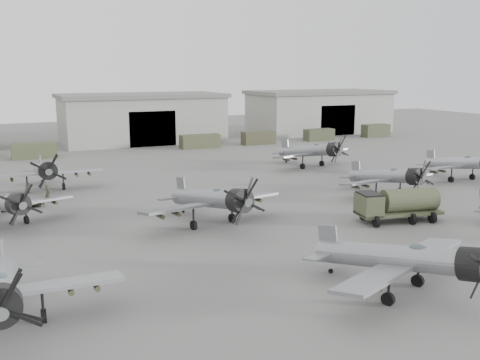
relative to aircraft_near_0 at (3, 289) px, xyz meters
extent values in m
plane|color=#61615E|center=(25.12, 6.32, -2.14)|extent=(220.00, 220.00, 0.00)
cube|color=#A2A197|center=(25.12, 68.32, 1.86)|extent=(28.00, 14.00, 8.00)
cube|color=slate|center=(25.12, 68.32, 6.21)|extent=(29.00, 14.80, 0.70)
cube|color=black|center=(25.12, 61.52, 0.86)|extent=(8.12, 0.40, 6.00)
cube|color=#A2A197|center=(63.12, 68.32, 1.86)|extent=(28.00, 14.00, 8.00)
cube|color=slate|center=(63.12, 68.32, 6.21)|extent=(29.00, 14.80, 0.70)
cube|color=black|center=(63.12, 61.52, 0.86)|extent=(8.12, 0.40, 6.00)
cube|color=#454A30|center=(5.63, 56.32, -0.97)|extent=(6.24, 2.20, 2.34)
cube|color=#44482F|center=(31.72, 56.32, -1.03)|extent=(6.66, 2.20, 2.23)
cube|color=#3E3E28|center=(42.70, 56.32, -1.01)|extent=(5.87, 2.20, 2.27)
cube|color=#3D422B|center=(55.37, 56.32, -1.08)|extent=(5.61, 2.20, 2.12)
cube|color=#40462D|center=(68.54, 56.32, -0.92)|extent=(5.52, 2.20, 2.43)
cylinder|color=#95999E|center=(0.03, 0.87, -0.08)|extent=(1.69, 9.95, 2.92)
cylinder|color=black|center=(-0.10, -3.51, 0.61)|extent=(1.82, 1.53, 1.94)
cube|color=#95999E|center=(0.01, 0.31, -0.32)|extent=(11.73, 2.41, 0.52)
cube|color=#95999E|center=(0.16, 5.26, 0.06)|extent=(0.16, 1.56, 1.87)
ellipsoid|color=#3F4C54|center=(-0.02, -0.62, 0.76)|extent=(0.59, 1.14, 0.52)
cylinder|color=black|center=(1.78, 0.08, -1.81)|extent=(0.28, 0.75, 0.75)
cylinder|color=black|center=(0.15, 4.98, -2.00)|extent=(0.12, 0.30, 0.30)
cylinder|color=gray|center=(20.50, -4.39, -0.05)|extent=(5.02, 9.90, 2.97)
cylinder|color=black|center=(22.14, -8.54, 0.66)|extent=(2.23, 2.06, 1.98)
cube|color=gray|center=(20.71, -4.92, -0.29)|extent=(11.82, 6.31, 0.53)
cube|color=gray|center=(18.87, -0.24, 0.10)|extent=(0.69, 1.51, 1.90)
ellipsoid|color=#3F4C54|center=(21.06, -5.81, 0.81)|extent=(0.95, 1.27, 0.53)
cylinder|color=black|center=(19.10, -5.76, -1.81)|extent=(0.53, 0.80, 0.76)
cylinder|color=black|center=(22.46, -4.44, -1.81)|extent=(0.53, 0.80, 0.76)
cylinder|color=black|center=(18.97, -0.50, -2.00)|extent=(0.22, 0.32, 0.30)
cylinder|color=gray|center=(0.38, 20.02, -0.18)|extent=(3.91, 9.43, 2.78)
cylinder|color=black|center=(1.54, 16.00, 0.48)|extent=(2.01, 1.82, 1.85)
cube|color=gray|center=(0.53, 19.50, -0.41)|extent=(11.22, 4.98, 0.50)
ellipsoid|color=#3F4C54|center=(0.78, 18.65, 0.62)|extent=(0.81, 1.17, 0.50)
cylinder|color=black|center=(2.20, 19.80, -1.83)|extent=(0.44, 0.75, 0.71)
cylinder|color=gray|center=(16.09, 13.31, 0.04)|extent=(3.26, 10.60, 3.09)
cylinder|color=black|center=(16.89, 8.73, 0.78)|extent=(2.12, 1.86, 2.06)
cube|color=gray|center=(16.19, 12.73, -0.21)|extent=(12.57, 4.27, 0.56)
cube|color=gray|center=(15.30, 17.90, 0.20)|extent=(0.40, 1.64, 1.98)
ellipsoid|color=#3F4C54|center=(16.36, 11.75, 0.94)|extent=(0.79, 1.27, 0.55)
cylinder|color=black|center=(14.37, 12.21, -1.79)|extent=(0.41, 0.83, 0.79)
cylinder|color=black|center=(18.08, 12.85, -1.79)|extent=(0.41, 0.83, 0.79)
cylinder|color=black|center=(15.35, 17.60, -1.99)|extent=(0.17, 0.33, 0.32)
cylinder|color=gray|center=(36.55, 15.64, -0.17)|extent=(2.18, 9.58, 2.80)
cylinder|color=black|center=(36.92, 11.45, 0.50)|extent=(1.82, 1.56, 1.86)
cube|color=gray|center=(36.60, 15.10, -0.40)|extent=(11.32, 2.96, 0.50)
cube|color=gray|center=(36.18, 19.83, -0.03)|extent=(0.24, 1.49, 1.79)
ellipsoid|color=#3F4C54|center=(36.68, 14.21, 0.64)|extent=(0.63, 1.12, 0.50)
cylinder|color=black|center=(34.92, 14.77, -1.83)|extent=(0.31, 0.74, 0.72)
cylinder|color=black|center=(38.31, 15.08, -1.83)|extent=(0.31, 0.74, 0.72)
cylinder|color=black|center=(36.20, 19.56, -2.01)|extent=(0.13, 0.29, 0.29)
cylinder|color=#989AA0|center=(49.65, 18.15, -0.13)|extent=(1.53, 9.67, 2.84)
cube|color=#989AA0|center=(49.66, 17.60, -0.37)|extent=(11.41, 2.20, 0.51)
cube|color=#989AA0|center=(49.58, 22.43, 0.01)|extent=(0.13, 1.52, 1.82)
ellipsoid|color=#3F4C54|center=(49.68, 16.69, 0.69)|extent=(0.56, 1.10, 0.51)
cylinder|color=black|center=(47.94, 17.39, -1.82)|extent=(0.27, 0.73, 0.73)
cylinder|color=black|center=(51.39, 17.45, -1.82)|extent=(0.27, 0.73, 0.73)
cylinder|color=black|center=(49.59, 22.15, -2.00)|extent=(0.11, 0.29, 0.29)
cylinder|color=#9B9DA3|center=(4.94, 33.03, -0.02)|extent=(1.46, 10.22, 3.01)
cylinder|color=black|center=(4.93, 28.50, 0.70)|extent=(1.83, 1.53, 2.00)
cube|color=#9B9DA3|center=(4.94, 32.45, -0.26)|extent=(12.05, 2.15, 0.54)
cube|color=#9B9DA3|center=(4.95, 37.56, 0.13)|extent=(0.12, 1.60, 1.92)
ellipsoid|color=#3F4C54|center=(4.94, 31.49, 0.86)|extent=(0.58, 1.16, 0.54)
cylinder|color=black|center=(3.11, 32.26, -1.80)|extent=(0.27, 0.77, 0.77)
cylinder|color=black|center=(6.77, 32.26, -1.80)|extent=(0.27, 0.77, 0.77)
cylinder|color=black|center=(4.95, 37.27, -2.00)|extent=(0.12, 0.31, 0.31)
cylinder|color=gray|center=(38.49, 33.23, 0.00)|extent=(3.86, 10.36, 3.04)
cylinder|color=black|center=(39.57, 28.79, 0.73)|extent=(2.16, 1.93, 2.02)
cube|color=gray|center=(38.63, 32.66, -0.24)|extent=(12.32, 4.96, 0.55)
cube|color=gray|center=(37.41, 37.67, 0.15)|extent=(0.50, 1.60, 1.94)
ellipsoid|color=#3F4C54|center=(38.86, 31.72, 0.88)|extent=(0.84, 1.27, 0.54)
cylinder|color=black|center=(36.88, 32.03, -1.80)|extent=(0.45, 0.82, 0.78)
cylinder|color=black|center=(40.47, 32.91, -1.80)|extent=(0.45, 0.82, 0.78)
cylinder|color=black|center=(37.48, 37.38, -1.99)|extent=(0.19, 0.33, 0.31)
cube|color=#41482F|center=(31.12, 7.13, -1.36)|extent=(7.63, 3.77, 0.26)
cube|color=#41482F|center=(28.36, 7.68, -0.52)|extent=(2.10, 2.68, 1.77)
cylinder|color=#41482F|center=(32.04, 6.95, -0.31)|extent=(5.09, 2.87, 1.98)
cube|color=black|center=(28.36, 7.68, 0.42)|extent=(1.94, 2.35, 0.16)
cylinder|color=black|center=(28.23, 6.48, -1.67)|extent=(0.49, 0.98, 0.94)
cylinder|color=black|center=(33.81, 7.82, -1.67)|extent=(0.49, 0.98, 0.94)
cube|color=#3D422B|center=(2.23, 25.31, -1.71)|extent=(3.84, 2.35, 0.17)
cylinder|color=black|center=(2.23, 25.31, -1.95)|extent=(1.48, 0.83, 0.42)
cylinder|color=#3D422B|center=(2.23, 25.31, -1.52)|extent=(1.36, 0.69, 0.30)
imported|color=#3A402A|center=(4.63, 27.02, -1.22)|extent=(0.67, 0.79, 1.84)
camera|label=1|loc=(0.15, -27.14, 10.44)|focal=40.00mm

